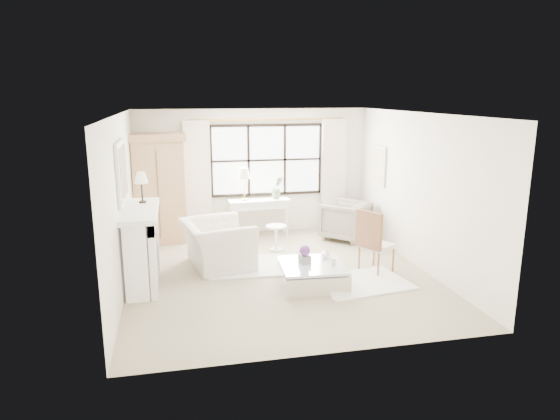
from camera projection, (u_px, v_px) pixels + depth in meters
The scene contains 32 objects.
floor at pixel (279, 274), 8.54m from camera, with size 5.50×5.50×0.00m, color tan.
ceiling at pixel (279, 114), 7.92m from camera, with size 5.50×5.50×0.00m, color silver.
wall_back at pixel (253, 172), 10.85m from camera, with size 5.00×5.00×0.00m, color white.
wall_front at pixel (330, 245), 5.61m from camera, with size 5.00×5.00×0.00m, color white.
wall_left at pixel (122, 203), 7.72m from camera, with size 5.50×5.50×0.00m, color beige.
wall_right at pixel (419, 191), 8.74m from camera, with size 5.50×5.50×0.00m, color silver.
window_pane at pixel (267, 160), 10.83m from camera, with size 2.40×0.02×1.50m, color silver.
window_frame at pixel (267, 160), 10.82m from camera, with size 2.50×0.04×1.50m, color black, non-canonical shape.
curtain_rod at pixel (267, 120), 10.58m from camera, with size 0.04×0.04×3.30m, color #A7783A.
curtain_left at pixel (198, 180), 10.54m from camera, with size 0.55×0.10×2.47m, color white.
curtain_right at pixel (333, 175), 11.15m from camera, with size 0.55×0.10×2.47m, color silver.
fireplace at pixel (140, 246), 7.93m from camera, with size 0.58×1.66×1.26m.
mirror_frame at pixel (121, 172), 7.62m from camera, with size 0.05×1.15×0.95m, color silver.
mirror_glass at pixel (123, 172), 7.62m from camera, with size 0.02×1.00×0.80m, color #B8BDC4.
art_frame at pixel (379, 166), 10.31m from camera, with size 0.04×0.62×0.82m, color silver.
art_canvas at pixel (378, 166), 10.30m from camera, with size 0.01×0.52×0.72m, color beige.
mantel_lamp at pixel (141, 179), 8.10m from camera, with size 0.22×0.22×0.51m.
armoire at pixel (158, 188), 10.12m from camera, with size 1.17×0.79×2.24m.
console_table at pixel (259, 217), 10.76m from camera, with size 1.32×0.52×0.80m.
console_lamp at pixel (244, 174), 10.46m from camera, with size 0.28×0.28×0.69m.
orchid_plant at pixel (277, 188), 10.70m from camera, with size 0.27×0.21×0.48m, color #617850.
side_table at pixel (276, 234), 9.74m from camera, with size 0.40×0.40×0.51m.
rug_left at pixel (255, 266), 8.89m from camera, with size 1.65×1.16×0.03m, color silver.
rug_right at pixel (361, 283), 8.10m from camera, with size 1.46×1.10×0.03m, color white.
club_armchair at pixel (218, 244), 8.82m from camera, with size 1.27×1.11×0.82m, color silver.
wingback_chair at pixel (345, 220), 10.50m from camera, with size 0.86×0.88×0.80m, color gray.
french_chair at pixel (375, 254), 8.59m from camera, with size 0.65×0.65×1.08m.
coffee_table at pixel (312, 276), 7.93m from camera, with size 1.06×1.06×0.38m.
planter_box at pixel (305, 259), 7.92m from camera, with size 0.16×0.16×0.12m, color slate.
planter_flowers at pixel (305, 250), 7.89m from camera, with size 0.17×0.17×0.17m, color #5F3078.
pillar_candle at pixel (333, 262), 7.80m from camera, with size 0.08×0.08×0.12m, color silver.
coffee_vase at pixel (326, 253), 8.17m from camera, with size 0.14×0.14×0.15m, color silver.
Camera 1 is at (-1.68, -7.89, 3.02)m, focal length 32.00 mm.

